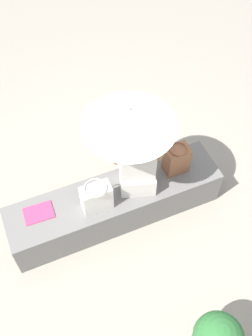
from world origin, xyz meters
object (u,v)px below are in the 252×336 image
(handbag_black, at_px, (177,159))
(magazine, at_px, (39,213))
(tote_bag_canvas, at_px, (96,197))
(person_seated, at_px, (138,162))
(parasol, at_px, (129,117))

(handbag_black, bearing_deg, magazine, -1.37)
(tote_bag_canvas, bearing_deg, magazine, -14.90)
(person_seated, distance_m, parasol, 0.61)
(parasol, distance_m, tote_bag_canvas, 0.92)
(person_seated, relative_size, handbag_black, 2.67)
(person_seated, xyz_separation_m, magazine, (1.00, -0.07, -0.38))
(person_seated, relative_size, tote_bag_canvas, 2.75)
(handbag_black, xyz_separation_m, magazine, (1.45, -0.03, -0.16))
(handbag_black, relative_size, magazine, 1.20)
(handbag_black, distance_m, tote_bag_canvas, 0.91)
(parasol, relative_size, handbag_black, 3.30)
(person_seated, height_order, magazine, person_seated)
(person_seated, distance_m, tote_bag_canvas, 0.51)
(person_seated, bearing_deg, parasol, -22.61)
(parasol, xyz_separation_m, magazine, (0.92, -0.04, -0.98))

